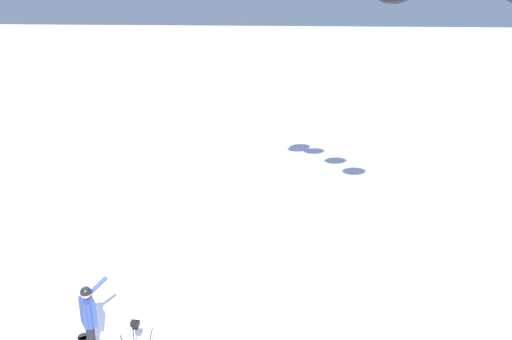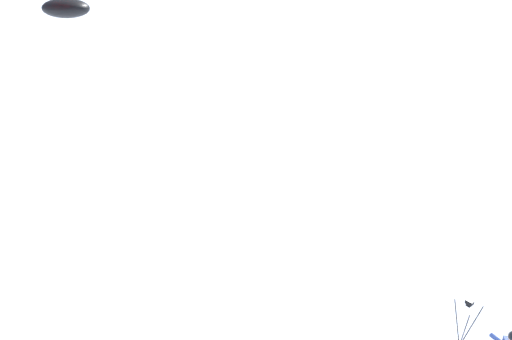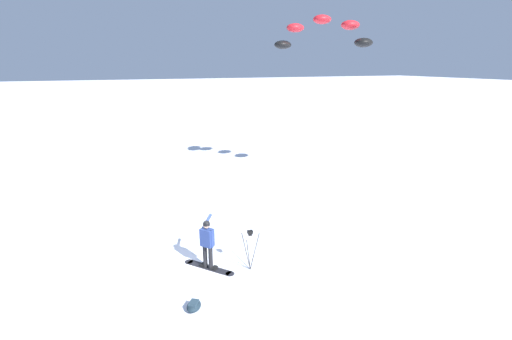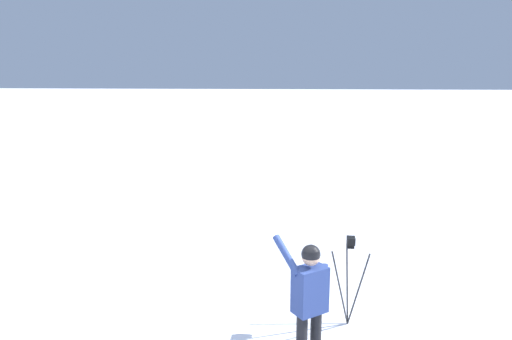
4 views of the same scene
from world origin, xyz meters
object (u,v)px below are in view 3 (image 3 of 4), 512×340
at_px(snowboarder, 207,240).
at_px(camera_tripod, 250,242).
at_px(snowboard, 209,267).
at_px(traction_kite, 322,32).
at_px(gear_bag_large, 194,306).

relative_size(snowboarder, camera_tripod, 1.25).
bearing_deg(snowboard, camera_tripod, 64.36).
distance_m(snowboard, traction_kite, 13.00).
xyz_separation_m(gear_bag_large, camera_tripod, (-1.29, 2.12, 0.85)).
relative_size(snowboarder, traction_kite, 0.36).
xyz_separation_m(snowboarder, camera_tripod, (0.57, 1.23, -0.05)).
xyz_separation_m(snowboard, camera_tripod, (0.58, 1.21, 0.96)).
bearing_deg(snowboard, gear_bag_large, -26.00).
xyz_separation_m(traction_kite, gear_bag_large, (8.49, -8.85, -7.78)).
bearing_deg(camera_tripod, snowboard, -115.64).
relative_size(traction_kite, camera_tripod, 3.45).
distance_m(traction_kite, camera_tripod, 12.05).
xyz_separation_m(snowboarder, gear_bag_large, (1.86, -0.90, -0.90)).
height_order(snowboard, gear_bag_large, gear_bag_large).
bearing_deg(snowboard, snowboarder, -51.45).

